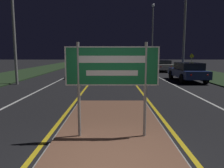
# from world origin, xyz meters

# --- Properties ---
(median_island) EXTENTS (2.87, 8.25, 0.10)m
(median_island) POSITION_xyz_m (0.00, 1.66, 0.04)
(median_island) COLOR #999993
(median_island) RESTS_ON ground_plane
(verge_left) EXTENTS (5.00, 100.00, 0.08)m
(verge_left) POSITION_xyz_m (-9.50, 20.00, 0.04)
(verge_left) COLOR #23381E
(verge_left) RESTS_ON ground_plane
(verge_right) EXTENTS (5.00, 100.00, 0.08)m
(verge_right) POSITION_xyz_m (9.50, 20.00, 0.04)
(verge_right) COLOR #23381E
(verge_right) RESTS_ON ground_plane
(centre_line_yellow_left) EXTENTS (0.12, 70.00, 0.01)m
(centre_line_yellow_left) POSITION_xyz_m (-1.62, 25.00, 0.00)
(centre_line_yellow_left) COLOR gold
(centre_line_yellow_left) RESTS_ON ground_plane
(centre_line_yellow_right) EXTENTS (0.12, 70.00, 0.01)m
(centre_line_yellow_right) POSITION_xyz_m (1.62, 25.00, 0.00)
(centre_line_yellow_right) COLOR gold
(centre_line_yellow_right) RESTS_ON ground_plane
(lane_line_white_left) EXTENTS (0.12, 70.00, 0.01)m
(lane_line_white_left) POSITION_xyz_m (-4.20, 25.00, 0.00)
(lane_line_white_left) COLOR silver
(lane_line_white_left) RESTS_ON ground_plane
(lane_line_white_right) EXTENTS (0.12, 70.00, 0.01)m
(lane_line_white_right) POSITION_xyz_m (4.20, 25.00, 0.00)
(lane_line_white_right) COLOR silver
(lane_line_white_right) RESTS_ON ground_plane
(edge_line_white_left) EXTENTS (0.10, 70.00, 0.01)m
(edge_line_white_left) POSITION_xyz_m (-7.20, 25.00, 0.00)
(edge_line_white_left) COLOR silver
(edge_line_white_left) RESTS_ON ground_plane
(edge_line_white_right) EXTENTS (0.10, 70.00, 0.01)m
(edge_line_white_right) POSITION_xyz_m (7.20, 25.00, 0.00)
(edge_line_white_right) COLOR silver
(edge_line_white_right) RESTS_ON ground_plane
(highway_sign) EXTENTS (2.19, 0.07, 2.25)m
(highway_sign) POSITION_xyz_m (0.00, 1.66, 1.70)
(highway_sign) COLOR #9E9E99
(highway_sign) RESTS_ON median_island
(streetlight_right_near) EXTENTS (0.54, 0.54, 10.14)m
(streetlight_right_near) POSITION_xyz_m (6.12, 15.45, 6.52)
(streetlight_right_near) COLOR #9E9E99
(streetlight_right_near) RESTS_ON ground_plane
(streetlight_right_far) EXTENTS (0.48, 0.48, 9.92)m
(streetlight_right_far) POSITION_xyz_m (6.50, 32.36, 6.04)
(streetlight_right_far) COLOR #9E9E99
(streetlight_right_far) RESTS_ON ground_plane
(car_receding_0) EXTENTS (1.90, 4.77, 1.43)m
(car_receding_0) POSITION_xyz_m (5.79, 13.23, 0.76)
(car_receding_0) COLOR navy
(car_receding_0) RESTS_ON ground_plane
(car_receding_1) EXTENTS (2.00, 4.42, 1.35)m
(car_receding_1) POSITION_xyz_m (5.95, 22.73, 0.73)
(car_receding_1) COLOR silver
(car_receding_1) RESTS_ON ground_plane
(car_receding_2) EXTENTS (1.97, 4.82, 1.39)m
(car_receding_2) POSITION_xyz_m (2.33, 34.69, 0.75)
(car_receding_2) COLOR black
(car_receding_2) RESTS_ON ground_plane
(car_receding_3) EXTENTS (1.87, 4.85, 1.49)m
(car_receding_3) POSITION_xyz_m (5.77, 42.01, 0.79)
(car_receding_3) COLOR maroon
(car_receding_3) RESTS_ON ground_plane
(car_approaching_0) EXTENTS (1.95, 4.40, 1.40)m
(car_approaching_0) POSITION_xyz_m (-2.72, 16.67, 0.75)
(car_approaching_0) COLOR #B7B7BC
(car_approaching_0) RESTS_ON ground_plane
(car_approaching_1) EXTENTS (1.85, 4.77, 1.32)m
(car_approaching_1) POSITION_xyz_m (-2.70, 27.31, 0.72)
(car_approaching_1) COLOR #4C514C
(car_approaching_1) RESTS_ON ground_plane
(warning_sign) EXTENTS (0.60, 0.06, 2.05)m
(warning_sign) POSITION_xyz_m (9.86, 23.69, 1.32)
(warning_sign) COLOR #9E9E99
(warning_sign) RESTS_ON verge_right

